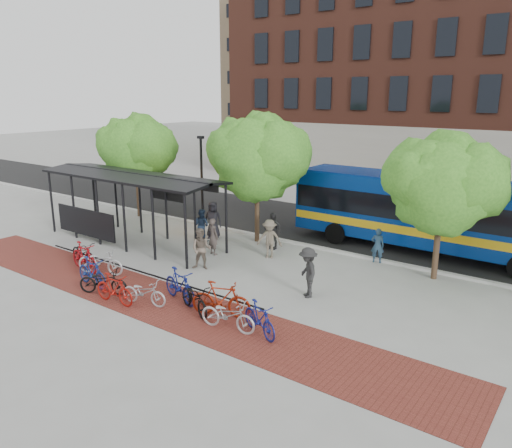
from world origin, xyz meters
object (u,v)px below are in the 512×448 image
Objects in this scene: lamp_post_left at (202,180)px; bike_7 at (180,285)px; tree_a at (137,147)px; pedestrian_9 at (308,272)px; bike_2 at (100,262)px; bike_3 at (92,272)px; pedestrian_8 at (201,249)px; tree_b at (259,154)px; pedestrian_3 at (269,239)px; bike_1 at (84,257)px; bike_4 at (103,281)px; pedestrian_2 at (202,225)px; bike_9 at (221,299)px; pedestrian_4 at (273,231)px; bike_11 at (259,319)px; pedestrian_0 at (213,220)px; bike_10 at (228,315)px; pedestrian_7 at (378,246)px; tree_c at (446,181)px; bus_shelter at (130,183)px; bike_0 at (83,252)px; bus at (432,210)px; bike_5 at (114,289)px; bike_6 at (144,292)px; bike_8 at (194,298)px; pedestrian_1 at (213,236)px.

lamp_post_left reaches higher than bike_7.
tree_a reaches higher than bike_7.
bike_7 is at bearing -93.47° from pedestrian_9.
bike_2 is 1.36m from bike_3.
tree_b is at bearing 69.31° from pedestrian_8.
pedestrian_8 is at bearing -139.94° from pedestrian_3.
bike_1 reaches higher than bike_4.
pedestrian_2 reaches higher than bike_4.
tree_a is at bearing 19.23° from bike_2.
pedestrian_3 is (-2.24, 6.10, 0.27)m from bike_9.
bike_9 is at bearing -61.73° from pedestrian_4.
bike_11 is 0.93× the size of pedestrian_0.
bike_10 is at bearing -89.04° from pedestrian_3.
pedestrian_7 is at bearing 16.64° from pedestrian_8.
bike_3 is at bearing 51.12° from bike_4.
tree_c reaches higher than bike_7.
bike_7 reaches higher than bike_3.
bus_shelter reaches higher than pedestrian_8.
bike_0 is 8.39m from pedestrian_3.
bike_2 is at bearing -131.86° from bus.
tree_c is at bearing -0.00° from tree_a.
bike_5 is 1.02× the size of bike_6.
bike_0 is at bearing -178.50° from pedestrian_8.
tree_c is 11.72m from pedestrian_0.
pedestrian_4 reaches higher than bike_9.
bike_6 is 0.92× the size of bike_10.
bike_7 is 1.21× the size of pedestrian_2.
bike_0 is at bearing 66.59° from bike_3.
bike_10 is at bearing -101.82° from bus.
bike_6 is (-7.67, -8.85, -3.58)m from tree_c.
bike_1 is 2.02m from bike_3.
bike_3 is at bearing 119.67° from bike_7.
bike_4 is 1.07× the size of bike_11.
bus is at bearing -1.06° from pedestrian_0.
tree_c is 2.97× the size of bike_8.
lamp_post_left is 10.48m from pedestrian_7.
pedestrian_1 is 2.28m from pedestrian_2.
pedestrian_3 is (-1.28, 6.38, 0.38)m from bike_8.
bike_11 is at bearing -79.67° from bike_10.
bike_5 is (-7.20, -12.76, -1.49)m from bus.
bike_4 is 4.42m from pedestrian_8.
bike_9 is at bearing 103.54° from bike_11.
pedestrian_9 is at bearing -12.49° from bike_8.
bus_shelter reaches higher than pedestrian_9.
pedestrian_8 is at bearing 130.25° from pedestrian_1.
tree_b is 3.58× the size of pedestrian_8.
pedestrian_4 is 6.00m from pedestrian_9.
pedestrian_4 is at bearing 36.69° from bike_8.
bike_9 is (5.85, 0.90, 0.05)m from bike_3.
bike_9 is at bearing -71.99° from bike_5.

